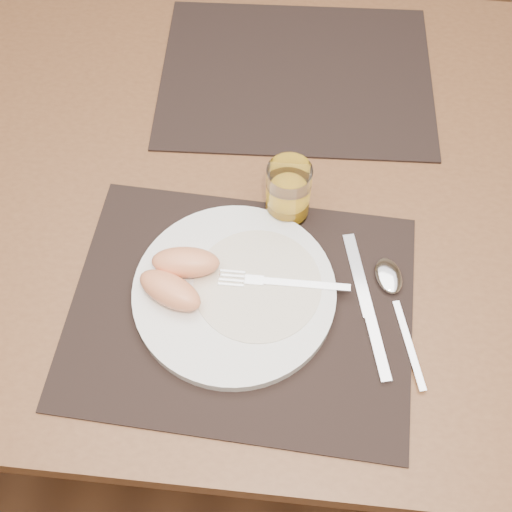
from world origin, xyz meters
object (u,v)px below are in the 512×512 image
at_px(plate, 234,292).
at_px(juice_glass, 288,194).
at_px(table, 267,211).
at_px(knife, 369,317).
at_px(placemat_near, 241,309).
at_px(spoon, 392,286).
at_px(placemat_far, 296,76).
at_px(fork, 272,282).

relative_size(plate, juice_glass, 2.86).
bearing_deg(table, knife, -54.63).
xyz_separation_m(placemat_near, spoon, (0.20, 0.05, 0.01)).
bearing_deg(spoon, placemat_far, 111.71).
distance_m(spoon, juice_glass, 0.19).
distance_m(table, placemat_far, 0.24).
relative_size(placemat_far, plate, 1.67).
bearing_deg(spoon, juice_glass, 143.46).
height_order(plate, juice_glass, juice_glass).
bearing_deg(table, juice_glass, -60.28).
distance_m(plate, spoon, 0.21).
relative_size(placemat_near, placemat_far, 1.00).
height_order(placemat_far, plate, plate).
bearing_deg(fork, placemat_far, 89.37).
relative_size(fork, spoon, 0.92).
distance_m(placemat_near, spoon, 0.20).
distance_m(plate, knife, 0.18).
relative_size(plate, spoon, 1.42).
bearing_deg(plate, table, 82.64).
height_order(knife, spoon, spoon).
bearing_deg(table, plate, -97.36).
distance_m(table, knife, 0.28).
bearing_deg(juice_glass, placemat_near, -106.58).
xyz_separation_m(plate, knife, (0.18, -0.02, -0.01)).
bearing_deg(plate, juice_glass, 67.45).
height_order(spoon, juice_glass, juice_glass).
relative_size(placemat_near, plate, 1.67).
bearing_deg(knife, spoon, 59.17).
relative_size(table, juice_glass, 14.83).
relative_size(placemat_near, fork, 2.58).
height_order(plate, fork, fork).
xyz_separation_m(table, fork, (0.02, -0.19, 0.11)).
xyz_separation_m(plate, juice_glass, (0.06, 0.14, 0.03)).
distance_m(plate, juice_glass, 0.16).
bearing_deg(fork, placemat_near, -138.29).
bearing_deg(placemat_far, juice_glass, -88.84).
bearing_deg(juice_glass, placemat_far, 91.16).
relative_size(placemat_near, spoon, 2.37).
distance_m(table, spoon, 0.27).
bearing_deg(knife, table, 125.37).
distance_m(fork, juice_glass, 0.13).
xyz_separation_m(placemat_far, fork, (-0.00, -0.41, 0.02)).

